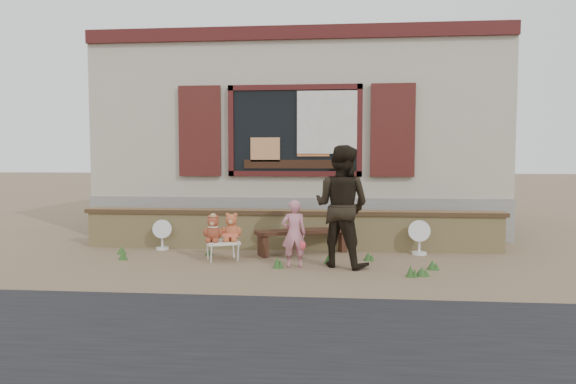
# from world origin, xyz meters

# --- Properties ---
(ground) EXTENTS (80.00, 80.00, 0.00)m
(ground) POSITION_xyz_m (0.00, 0.00, 0.00)
(ground) COLOR brown
(ground) RESTS_ON ground
(shopfront) EXTENTS (8.04, 5.13, 4.00)m
(shopfront) POSITION_xyz_m (0.00, 4.49, 2.00)
(shopfront) COLOR #A19682
(shopfront) RESTS_ON ground
(brick_wall) EXTENTS (7.10, 0.36, 0.67)m
(brick_wall) POSITION_xyz_m (0.00, 1.00, 0.34)
(brick_wall) COLOR #D3B772
(brick_wall) RESTS_ON ground
(bench) EXTENTS (1.54, 0.95, 0.40)m
(bench) POSITION_xyz_m (0.24, 0.58, 0.29)
(bench) COLOR #311B11
(bench) RESTS_ON ground
(folding_chair) EXTENTS (0.60, 0.57, 0.29)m
(folding_chair) POSITION_xyz_m (-0.94, -0.04, 0.27)
(folding_chair) COLOR silver
(folding_chair) RESTS_ON ground
(teddy_bear_left) EXTENTS (0.38, 0.35, 0.41)m
(teddy_bear_left) POSITION_xyz_m (-1.07, -0.10, 0.50)
(teddy_bear_left) COLOR brown
(teddy_bear_left) RESTS_ON folding_chair
(teddy_bear_right) EXTENTS (0.40, 0.38, 0.43)m
(teddy_bear_right) POSITION_xyz_m (-0.81, 0.01, 0.51)
(teddy_bear_right) COLOR #9A4A2A
(teddy_bear_right) RESTS_ON folding_chair
(child) EXTENTS (0.38, 0.28, 0.96)m
(child) POSITION_xyz_m (0.18, -0.43, 0.48)
(child) COLOR #D17D8E
(child) RESTS_ON ground
(adult) EXTENTS (1.04, 0.96, 1.73)m
(adult) POSITION_xyz_m (0.85, -0.30, 0.87)
(adult) COLOR black
(adult) RESTS_ON ground
(fan_left) EXTENTS (0.33, 0.22, 0.51)m
(fan_left) POSITION_xyz_m (-2.15, 0.74, 0.26)
(fan_left) COLOR silver
(fan_left) RESTS_ON ground
(fan_right) EXTENTS (0.36, 0.24, 0.56)m
(fan_right) POSITION_xyz_m (2.11, 0.69, 0.28)
(fan_right) COLOR white
(fan_right) RESTS_ON ground
(grass_tufts) EXTENTS (4.94, 1.33, 0.16)m
(grass_tufts) POSITION_xyz_m (0.32, -0.28, 0.07)
(grass_tufts) COLOR #2D5221
(grass_tufts) RESTS_ON ground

